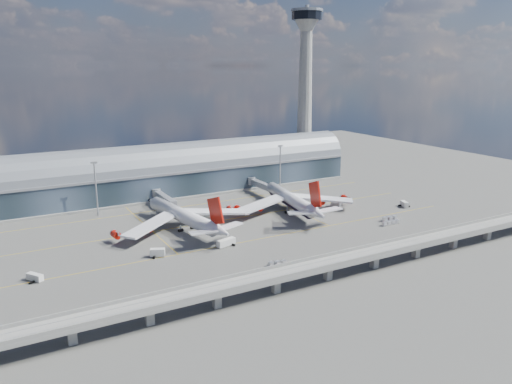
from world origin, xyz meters
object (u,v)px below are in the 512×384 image
floodlight_mast_right (280,167)px  service_truck_5 (207,218)px  cargo_train_2 (390,219)px  service_truck_0 (35,277)px  cargo_train_1 (391,223)px  service_truck_2 (226,243)px  control_tower (305,93)px  airliner_right (292,200)px  airliner_left (185,216)px  service_truck_3 (404,204)px  service_truck_4 (336,204)px  floodlight_mast_left (96,187)px  service_truck_1 (158,253)px  cargo_train_0 (277,263)px

floodlight_mast_right → service_truck_5: (-58.67, -31.86, -12.36)m
service_truck_5 → cargo_train_2: service_truck_5 is taller
service_truck_0 → cargo_train_1: service_truck_0 is taller
service_truck_2 → cargo_train_2: size_ratio=1.00×
floodlight_mast_right → service_truck_0: bearing=-154.3°
control_tower → service_truck_0: (-168.99, -92.52, -50.36)m
airliner_right → service_truck_5: (-41.51, 6.33, -4.20)m
airliner_left → service_truck_3: (108.04, -20.12, -4.39)m
service_truck_0 → service_truck_4: size_ratio=1.11×
service_truck_4 → cargo_train_2: size_ratio=0.66×
floodlight_mast_right → service_truck_2: size_ratio=3.12×
floodlight_mast_left → airliner_right: (82.83, -38.19, -8.16)m
service_truck_1 → service_truck_4: size_ratio=1.07×
service_truck_1 → service_truck_2: service_truck_1 is taller
control_tower → service_truck_0: size_ratio=17.03×
service_truck_2 → cargo_train_2: service_truck_2 is taller
control_tower → service_truck_2: 146.44m
service_truck_4 → cargo_train_0: size_ratio=0.76×
cargo_train_0 → cargo_train_2: bearing=-87.5°
cargo_train_2 → floodlight_mast_left: bearing=51.4°
cargo_train_1 → cargo_train_2: bearing=-39.3°
airliner_right → cargo_train_2: size_ratio=8.04×
airliner_left → airliner_right: (54.75, 0.45, -0.29)m
service_truck_1 → service_truck_5: bearing=-22.7°
cargo_train_0 → cargo_train_1: 69.85m
cargo_train_2 → airliner_left: bearing=62.4°
airliner_right → service_truck_4: bearing=-0.3°
floodlight_mast_right → service_truck_3: floodlight_mast_right is taller
airliner_left → cargo_train_2: bearing=-29.9°
service_truck_3 → cargo_train_1: size_ratio=0.61×
cargo_train_0 → service_truck_2: bearing=2.5°
floodlight_mast_right → airliner_left: (-71.92, -38.64, -7.87)m
service_truck_4 → cargo_train_2: service_truck_4 is taller
airliner_right → cargo_train_0: (-41.22, -53.87, -4.65)m
floodlight_mast_left → cargo_train_1: 134.54m
airliner_right → cargo_train_1: airliner_right is taller
service_truck_1 → airliner_left: bearing=-15.3°
floodlight_mast_right → cargo_train_1: size_ratio=2.61×
airliner_right → cargo_train_0: size_ratio=9.27×
floodlight_mast_left → floodlight_mast_right: same height
floodlight_mast_left → airliner_left: 48.41m
control_tower → cargo_train_1: (-25.24, -104.75, -50.78)m
floodlight_mast_right → airliner_left: floodlight_mast_right is taller
service_truck_3 → cargo_train_0: size_ratio=0.83×
service_truck_5 → cargo_train_0: size_ratio=0.74×
service_truck_2 → service_truck_4: 75.75m
control_tower → floodlight_mast_left: control_tower is taller
cargo_train_1 → airliner_right: bearing=35.9°
service_truck_4 → cargo_train_1: (3.37, -34.47, -0.59)m
cargo_train_0 → cargo_train_1: (68.15, 15.31, 0.04)m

